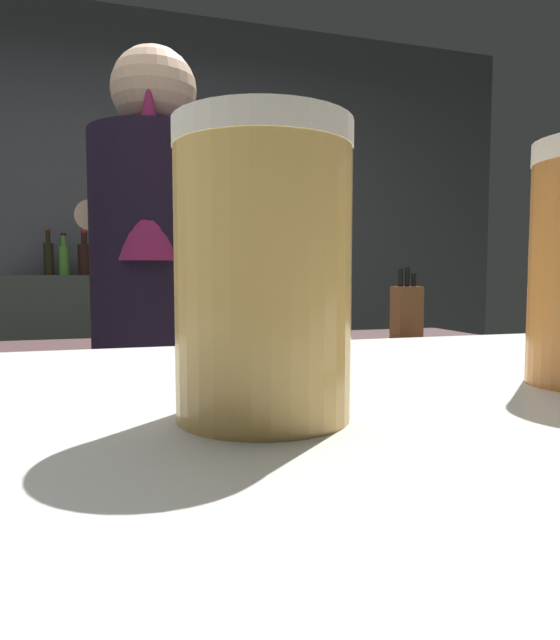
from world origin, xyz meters
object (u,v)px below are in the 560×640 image
at_px(mixing_bowl, 133,341).
at_px(bottle_vinegar, 85,258).
at_px(knife_block, 407,312).
at_px(chefs_knife, 230,343).
at_px(bottle_olive_oil, 49,257).
at_px(bartender, 158,328).
at_px(pint_glass_far, 263,273).
at_px(bottle_soy, 64,259).

distance_m(mixing_bowl, bottle_vinegar, 1.41).
distance_m(knife_block, bottle_vinegar, 1.84).
relative_size(mixing_bowl, bottle_vinegar, 0.80).
xyz_separation_m(chefs_knife, bottle_olive_oil, (-0.71, 1.40, 0.34)).
distance_m(bartender, pint_glass_far, 1.27).
relative_size(chefs_knife, bottle_vinegar, 0.98).
height_order(knife_block, bottle_soy, bottle_soy).
relative_size(bartender, mixing_bowl, 8.85).
bearing_deg(pint_glass_far, bottle_soy, 95.42).
bearing_deg(knife_block, bartender, -158.85).
xyz_separation_m(bartender, bottle_vinegar, (-0.24, 1.74, 0.24)).
bearing_deg(bottle_olive_oil, bottle_vinegar, -18.01).
bearing_deg(bottle_soy, pint_glass_far, -84.58).
bearing_deg(bottle_vinegar, chefs_knife, -68.77).
distance_m(mixing_bowl, pint_glass_far, 1.66).
bearing_deg(bottle_olive_oil, knife_block, -45.94).
height_order(chefs_knife, bottle_olive_oil, bottle_olive_oil).
relative_size(bartender, chefs_knife, 7.21).
xyz_separation_m(knife_block, bottle_soy, (-1.31, 1.43, 0.23)).
relative_size(chefs_knife, pint_glass_far, 1.78).
height_order(mixing_bowl, bottle_olive_oil, bottle_olive_oil).
distance_m(bottle_vinegar, bottle_soy, 0.13).
bearing_deg(knife_block, bottle_olive_oil, 134.06).
relative_size(bartender, bottle_soy, 7.53).
height_order(mixing_bowl, pint_glass_far, pint_glass_far).
xyz_separation_m(knife_block, bottle_olive_oil, (-1.39, 1.43, 0.24)).
xyz_separation_m(bottle_vinegar, bottle_soy, (-0.11, 0.06, -0.01)).
height_order(bartender, bottle_olive_oil, bartender).
height_order(pint_glass_far, bottle_soy, bottle_soy).
bearing_deg(bottle_soy, chefs_knife, -65.76).
bearing_deg(pint_glass_far, bottle_olive_oil, 96.87).
distance_m(pint_glass_far, bottle_vinegar, 3.01).
distance_m(knife_block, bottle_soy, 1.96).
bearing_deg(knife_block, mixing_bowl, 179.43).
height_order(knife_block, mixing_bowl, knife_block).
height_order(chefs_knife, bottle_soy, bottle_soy).
bearing_deg(bartender, knife_block, -56.69).
xyz_separation_m(mixing_bowl, chefs_knife, (0.33, 0.02, -0.02)).
xyz_separation_m(bartender, pint_glass_far, (-0.06, -1.26, 0.14)).
bearing_deg(mixing_bowl, bartender, -82.63).
relative_size(knife_block, mixing_bowl, 1.40).
relative_size(mixing_bowl, pint_glass_far, 1.45).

